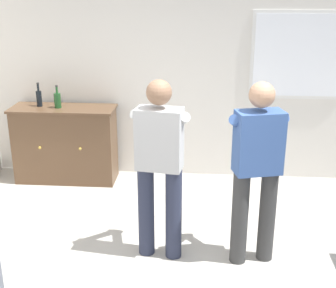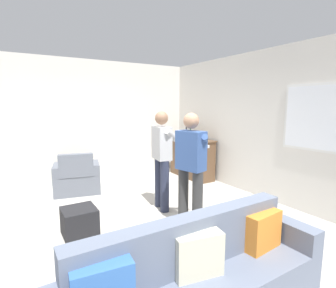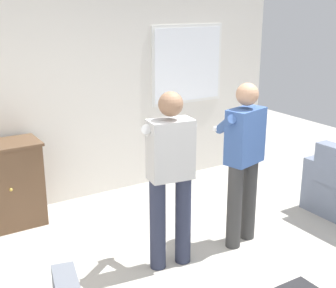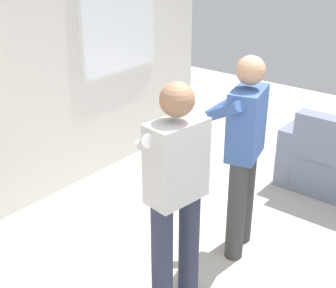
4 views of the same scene
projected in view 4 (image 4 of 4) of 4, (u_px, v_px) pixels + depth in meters
The scene contains 3 objects.
wall_back_with_window at pixel (20, 64), 4.21m from camera, with size 5.20×0.15×2.80m.
person_standing_left at pixel (175, 190), 3.08m from camera, with size 0.55×0.50×1.68m.
person_standing_right at pixel (243, 149), 3.67m from camera, with size 0.54×0.51×1.68m.
Camera 4 is at (-2.35, -0.96, 2.49)m, focal length 50.00 mm.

